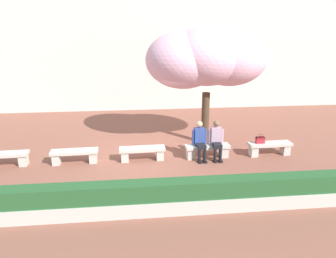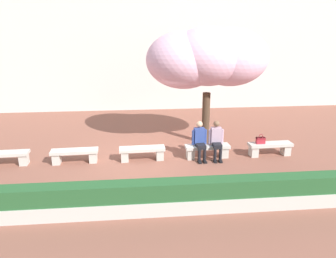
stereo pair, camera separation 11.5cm
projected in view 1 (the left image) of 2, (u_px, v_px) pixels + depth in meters
ground_plane at (143, 160)px, 10.94m from camera, size 100.00×100.00×0.00m
building_facade at (134, 3)px, 17.86m from camera, size 28.00×4.00×10.99m
stone_bench_west_end at (4, 157)px, 10.40m from camera, size 1.52×0.47×0.45m
stone_bench_near_west at (75, 155)px, 10.62m from camera, size 1.52×0.47×0.45m
stone_bench_center at (142, 152)px, 10.85m from camera, size 1.52×0.47×0.45m
stone_bench_near_east at (207, 149)px, 11.08m from camera, size 1.52×0.47×0.45m
stone_bench_east_end at (270, 147)px, 11.31m from camera, size 1.52×0.47×0.45m
person_seated_left at (200, 139)px, 10.88m from camera, size 0.51×0.70×1.29m
person_seated_right at (216, 138)px, 10.94m from camera, size 0.51×0.69×1.29m
handbag at (260, 140)px, 11.18m from camera, size 0.30×0.15×0.34m
cherry_tree_main at (206, 58)px, 11.76m from camera, size 4.42×3.00×4.30m
planter_hedge_foreground at (147, 198)px, 7.73m from camera, size 12.39×0.50×0.80m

